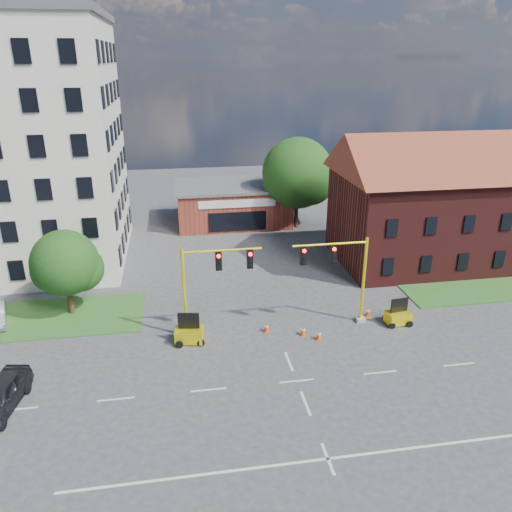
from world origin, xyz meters
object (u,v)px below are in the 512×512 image
Objects in this scene: trailer_west at (189,333)px; pickup_white at (385,263)px; trailer_east at (398,316)px; signal_mast_west at (210,280)px; signal_mast_east at (341,271)px.

trailer_west reaches higher than pickup_white.
trailer_west is at bearing 172.91° from trailer_east.
trailer_east is 9.34m from pickup_white.
pickup_white is at bearing 37.47° from trailer_west.
trailer_east reaches higher than pickup_white.
trailer_east is (12.77, -0.74, -3.34)m from signal_mast_west.
signal_mast_west is at bearing 134.32° from pickup_white.
signal_mast_east reaches higher than pickup_white.
trailer_west is 1.08× the size of trailer_east.
pickup_white is at bearing 65.34° from trailer_east.
signal_mast_west is at bearing 180.00° from signal_mast_east.
signal_mast_east reaches higher than trailer_east.
signal_mast_west is 8.71m from signal_mast_east.
trailer_west is 0.38× the size of pickup_white.
pickup_white is (2.79, 8.91, 0.15)m from trailer_east.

